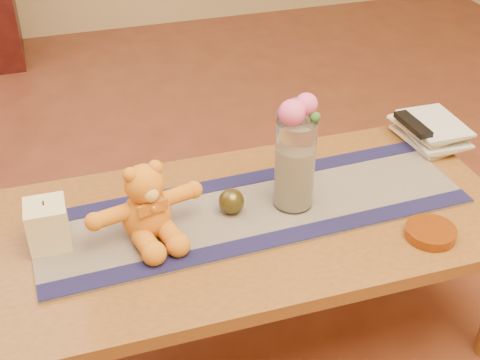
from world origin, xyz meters
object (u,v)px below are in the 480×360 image
object	(u,v)px
pillar_candle	(48,225)
amber_dish	(430,233)
glass_vase	(295,164)
bronze_ball	(231,201)
book_bottom	(408,143)
tv_remote	(413,124)
teddy_bear	(145,201)

from	to	relation	value
pillar_candle	amber_dish	size ratio (longest dim) A/B	0.91
pillar_candle	glass_vase	xyz separation A→B (m)	(0.66, -0.02, 0.07)
pillar_candle	glass_vase	world-z (taller)	glass_vase
bronze_ball	amber_dish	size ratio (longest dim) A/B	0.53
book_bottom	glass_vase	bearing A→B (deg)	-162.97
glass_vase	tv_remote	size ratio (longest dim) A/B	1.62
teddy_bear	book_bottom	world-z (taller)	teddy_bear
teddy_bear	tv_remote	xyz separation A→B (m)	(0.89, 0.19, -0.02)
pillar_candle	book_bottom	world-z (taller)	pillar_candle
teddy_bear	bronze_ball	xyz separation A→B (m)	(0.24, 0.02, -0.07)
amber_dish	glass_vase	bearing A→B (deg)	140.72
teddy_bear	amber_dish	bearing A→B (deg)	-30.85
teddy_bear	tv_remote	world-z (taller)	teddy_bear
teddy_bear	book_bottom	distance (m)	0.92
pillar_candle	tv_remote	world-z (taller)	pillar_candle
glass_vase	book_bottom	size ratio (longest dim) A/B	1.17
teddy_bear	bronze_ball	bearing A→B (deg)	-7.42
bronze_ball	tv_remote	size ratio (longest dim) A/B	0.44
glass_vase	tv_remote	bearing A→B (deg)	21.12
pillar_candle	amber_dish	distance (m)	0.99
glass_vase	amber_dish	xyz separation A→B (m)	(0.29, -0.24, -0.12)
teddy_bear	tv_remote	size ratio (longest dim) A/B	1.87
teddy_bear	tv_remote	distance (m)	0.91
teddy_bear	glass_vase	distance (m)	0.41
amber_dish	pillar_candle	bearing A→B (deg)	164.50
teddy_bear	bronze_ball	distance (m)	0.25
bronze_ball	teddy_bear	bearing A→B (deg)	-174.82
teddy_bear	glass_vase	size ratio (longest dim) A/B	1.15
book_bottom	amber_dish	distance (m)	0.47
book_bottom	tv_remote	distance (m)	0.08
glass_vase	pillar_candle	bearing A→B (deg)	177.90
pillar_candle	book_bottom	bearing A→B (deg)	8.49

